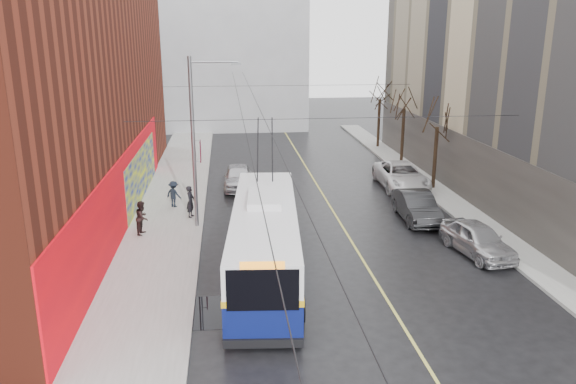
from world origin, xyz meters
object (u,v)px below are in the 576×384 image
Objects in this scene: parked_car_c at (401,176)px; pedestrian_a at (191,202)px; following_car at (238,177)px; trolleybus at (265,239)px; tree_mid at (405,98)px; pedestrian_b at (142,218)px; tree_far at (380,91)px; parked_car_a at (478,239)px; streetlight_pole at (196,139)px; pedestrian_c at (174,194)px; parked_car_b at (417,206)px; tree_near at (438,115)px.

pedestrian_a is at bearing -158.17° from parked_car_c.
parked_car_c reaches higher than following_car.
trolleybus reaches higher than following_car.
pedestrian_b is (-17.99, -14.00, -4.23)m from tree_mid.
tree_mid is 3.82× the size of pedestrian_b.
tree_far is 1.46× the size of parked_car_a.
pedestrian_a is at bearing -143.80° from tree_mid.
streetlight_pole is at bearing -144.61° from pedestrian_a.
tree_mid is 19.75m from pedestrian_c.
trolleybus is at bearing 177.86° from parked_car_a.
following_car is at bearing -136.47° from tree_far.
tree_far reaches higher than parked_car_b.
pedestrian_b is at bearing -130.58° from tree_far.
pedestrian_c is at bearing 167.72° from parked_car_b.
parked_car_c is (10.10, 13.07, -0.81)m from trolleybus.
parked_car_a is 2.58× the size of pedestrian_b.
tree_near is 14.00m from tree_far.
following_car is at bearing -17.51° from pedestrian_b.
tree_near is 0.51× the size of trolleybus.
streetlight_pole is at bearing 120.01° from trolleybus.
tree_mid is (15.14, 13.00, 0.41)m from streetlight_pole.
parked_car_a is at bearing 11.51° from trolleybus.
pedestrian_c is at bearing -2.11° from pedestrian_b.
tree_mid is (0.00, 7.00, 0.28)m from tree_near.
tree_near is 4.10× the size of pedestrian_c.
pedestrian_c is at bearing -150.59° from tree_mid.
pedestrian_b is at bearing -158.75° from tree_near.
tree_mid is at bearing 73.70° from parked_car_c.
pedestrian_b is at bearing 142.06° from trolleybus.
streetlight_pole is 7.78m from trolleybus.
following_car is 6.83m from pedestrian_a.
tree_mid reaches higher than tree_near.
streetlight_pole is at bearing -104.46° from following_car.
tree_far is 20.72m from parked_car_b.
streetlight_pole is 4.87m from pedestrian_b.
tree_far reaches higher than following_car.
parked_car_c is 3.86× the size of pedestrian_c.
tree_mid is at bearing 90.00° from tree_near.
pedestrian_c reaches higher than parked_car_c.
parked_car_a is (-2.00, -11.18, -4.21)m from tree_near.
parked_car_c is 1.29× the size of following_car.
tree_mid is 19.90m from pedestrian_a.
trolleybus reaches higher than pedestrian_c.
streetlight_pole reaches higher than pedestrian_c.
trolleybus is at bearing -126.48° from parked_car_c.
parked_car_c is at bearing 26.90° from streetlight_pole.
streetlight_pole is at bearing -177.70° from parked_car_b.
tree_far is 27.95m from pedestrian_b.
pedestrian_b is at bearing 156.30° from parked_car_a.
parked_car_c is (13.14, 6.67, -4.01)m from streetlight_pole.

